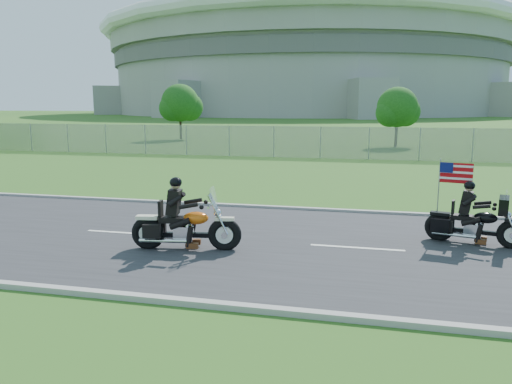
# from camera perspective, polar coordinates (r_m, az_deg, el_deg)

# --- Properties ---
(ground) EXTENTS (420.00, 420.00, 0.00)m
(ground) POSITION_cam_1_polar(r_m,az_deg,el_deg) (12.86, -6.72, -5.37)
(ground) COLOR #264D18
(ground) RESTS_ON ground
(road) EXTENTS (120.00, 8.00, 0.04)m
(road) POSITION_cam_1_polar(r_m,az_deg,el_deg) (12.86, -6.72, -5.28)
(road) COLOR #28282B
(road) RESTS_ON ground
(curb_north) EXTENTS (120.00, 0.18, 0.12)m
(curb_north) POSITION_cam_1_polar(r_m,az_deg,el_deg) (16.61, -1.96, -1.61)
(curb_north) COLOR #9E9B93
(curb_north) RESTS_ON ground
(curb_south) EXTENTS (120.00, 0.18, 0.12)m
(curb_south) POSITION_cam_1_polar(r_m,az_deg,el_deg) (9.34, -15.39, -11.38)
(curb_south) COLOR #9E9B93
(curb_south) RESTS_ON ground
(fence) EXTENTS (60.00, 0.03, 2.00)m
(fence) POSITION_cam_1_polar(r_m,az_deg,el_deg) (33.06, -3.08, 5.86)
(fence) COLOR gray
(fence) RESTS_ON ground
(stadium) EXTENTS (140.40, 140.40, 29.20)m
(stadium) POSITION_cam_1_polar(r_m,az_deg,el_deg) (183.66, 5.83, 13.80)
(stadium) COLOR #A3A099
(stadium) RESTS_ON ground
(tree_fence_near) EXTENTS (3.52, 3.28, 4.75)m
(tree_fence_near) POSITION_cam_1_polar(r_m,az_deg,el_deg) (41.72, 15.90, 9.08)
(tree_fence_near) COLOR #382316
(tree_fence_near) RESTS_ON ground
(tree_fence_mid) EXTENTS (3.96, 3.69, 5.30)m
(tree_fence_mid) POSITION_cam_1_polar(r_m,az_deg,el_deg) (49.19, -8.61, 9.82)
(tree_fence_mid) COLOR #382316
(tree_fence_mid) RESTS_ON ground
(motorcycle_lead) EXTENTS (2.60, 0.91, 1.76)m
(motorcycle_lead) POSITION_cam_1_polar(r_m,az_deg,el_deg) (11.79, -8.21, -4.04)
(motorcycle_lead) COLOR black
(motorcycle_lead) RESTS_ON ground
(motorcycle_follow) EXTENTS (2.32, 1.02, 1.97)m
(motorcycle_follow) POSITION_cam_1_polar(r_m,az_deg,el_deg) (13.19, 23.75, -3.34)
(motorcycle_follow) COLOR black
(motorcycle_follow) RESTS_ON ground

